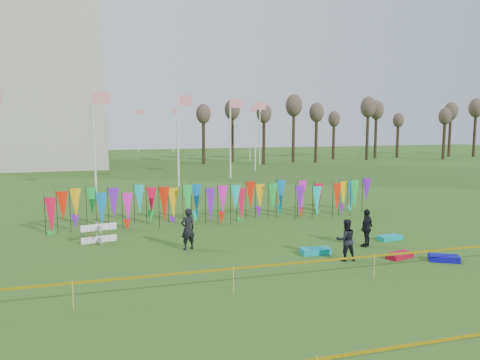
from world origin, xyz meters
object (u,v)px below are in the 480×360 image
object	(u,v)px
kite_bag_blue	(444,258)
kite_bag_teal	(390,238)
person_right	(367,228)
person_left	(188,229)
kite_bag_turquoise	(315,251)
box_kite	(99,233)
person_mid	(346,240)
kite_bag_red	(400,255)

from	to	relation	value
kite_bag_blue	kite_bag_teal	size ratio (longest dim) A/B	1.00
person_right	kite_bag_teal	size ratio (longest dim) A/B	1.51
person_right	kite_bag_blue	distance (m)	3.41
person_left	kite_bag_teal	bearing A→B (deg)	154.62
person_left	person_right	xyz separation A→B (m)	(7.69, -1.75, -0.06)
kite_bag_turquoise	kite_bag_teal	distance (m)	4.52
box_kite	kite_bag_turquoise	world-z (taller)	box_kite
kite_bag_turquoise	person_mid	bearing A→B (deg)	-56.46
person_mid	kite_bag_red	xyz separation A→B (m)	(2.28, -0.34, -0.73)
person_left	kite_bag_turquoise	size ratio (longest dim) A/B	1.48
kite_bag_turquoise	kite_bag_teal	bearing A→B (deg)	15.14
kite_bag_blue	kite_bag_teal	xyz separation A→B (m)	(-0.10, 3.54, -0.01)
person_mid	kite_bag_turquoise	xyz separation A→B (m)	(-0.76, 1.15, -0.72)
person_left	kite_bag_blue	xyz separation A→B (m)	(9.48, -4.55, -0.79)
box_kite	kite_bag_blue	world-z (taller)	box_kite
box_kite	kite_bag_teal	distance (m)	13.49
kite_bag_red	kite_bag_teal	size ratio (longest dim) A/B	1.04
person_mid	kite_bag_red	distance (m)	2.42
box_kite	person_mid	size ratio (longest dim) A/B	0.53
person_left	kite_bag_blue	size ratio (longest dim) A/B	1.62
kite_bag_blue	kite_bag_red	xyz separation A→B (m)	(-1.43, 0.87, -0.01)
person_mid	kite_bag_teal	bearing A→B (deg)	-139.83
kite_bag_teal	person_right	bearing A→B (deg)	-156.58
kite_bag_turquoise	kite_bag_blue	world-z (taller)	kite_bag_turquoise
person_left	person_mid	size ratio (longest dim) A/B	1.08
box_kite	person_left	bearing A→B (deg)	-30.90
person_right	kite_bag_teal	bearing A→B (deg)	169.18
box_kite	kite_bag_turquoise	xyz separation A→B (m)	(8.72, -4.42, -0.33)
person_right	kite_bag_turquoise	distance (m)	2.81
person_mid	kite_bag_red	size ratio (longest dim) A/B	1.44
box_kite	person_mid	distance (m)	11.01
kite_bag_teal	kite_bag_red	bearing A→B (deg)	-116.39
person_right	kite_bag_turquoise	world-z (taller)	person_right
person_right	kite_bag_red	bearing A→B (deg)	66.46
person_right	kite_bag_red	world-z (taller)	person_right
kite_bag_turquoise	kite_bag_teal	size ratio (longest dim) A/B	1.09
kite_bag_blue	person_mid	bearing A→B (deg)	161.93
box_kite	kite_bag_teal	xyz separation A→B (m)	(13.09, -3.24, -0.34)
person_mid	kite_bag_teal	distance (m)	4.35
kite_bag_blue	kite_bag_teal	bearing A→B (deg)	91.65
person_right	kite_bag_blue	world-z (taller)	person_right
box_kite	kite_bag_red	distance (m)	13.17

